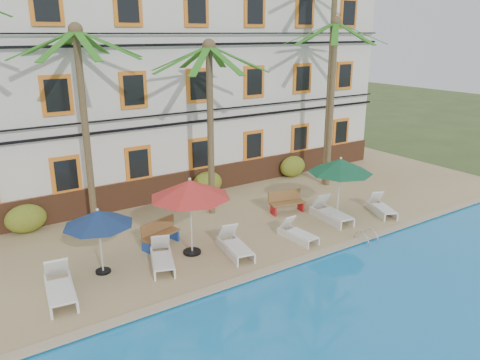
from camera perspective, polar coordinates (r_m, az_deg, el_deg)
ground at (r=16.11m, az=2.75°, el=-10.16°), size 100.00×100.00×0.00m
pool_deck at (r=19.93m, az=-5.80°, el=-4.22°), size 30.00×12.00×0.25m
pool_coping at (r=15.35m, az=4.78°, el=-10.51°), size 30.00×0.35×0.06m
hotel_building at (r=23.15m, az=-12.14°, el=11.94°), size 25.40×6.44×10.22m
palm_b at (r=17.79m, az=-18.64°, el=9.19°), size 4.63×4.63×7.58m
palm_c at (r=18.55m, az=-3.68°, el=9.35°), size 4.63×4.63×7.02m
palm_d at (r=22.63m, az=11.13°, el=15.50°), size 4.63×4.63×10.47m
palm_e at (r=22.62m, az=11.24°, el=11.89°), size 4.63×4.63×7.94m
shrub_left at (r=19.38m, az=-24.65°, el=-4.31°), size 1.50×0.90×1.10m
shrub_mid at (r=21.76m, az=-4.02°, el=-0.38°), size 1.50×0.90×1.10m
shrub_right at (r=24.58m, az=6.43°, el=1.66°), size 1.50×0.90×1.10m
umbrella_blue at (r=14.91m, az=-16.92°, el=-4.48°), size 2.16×2.16×2.16m
umbrella_red at (r=15.44m, az=-6.11°, el=-1.12°), size 2.72×2.72×2.71m
umbrella_green at (r=18.89m, az=12.14°, el=1.67°), size 2.57×2.57×2.57m
lounger_a at (r=14.56m, az=-21.10°, el=-12.12°), size 1.00×2.14×0.97m
lounger_b at (r=15.52m, az=-9.48°, el=-9.30°), size 1.25×1.98×0.88m
lounger_c at (r=16.13m, az=-0.66°, el=-7.95°), size 0.99×1.99×0.90m
lounger_d at (r=17.29m, az=6.99°, el=-6.41°), size 0.69×1.67×0.77m
lounger_e at (r=19.22m, az=10.99°, el=-3.92°), size 0.90×2.07×0.95m
lounger_f at (r=20.43m, az=16.82°, el=-3.19°), size 1.24×1.83×0.82m
bench_left at (r=16.85m, az=-9.84°, el=-6.40°), size 1.57×0.91×0.93m
bench_right at (r=19.71m, az=5.69°, el=-2.62°), size 1.56×0.76×0.93m
pool_ladder at (r=17.80m, az=15.10°, el=-7.08°), size 0.54×0.74×0.74m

